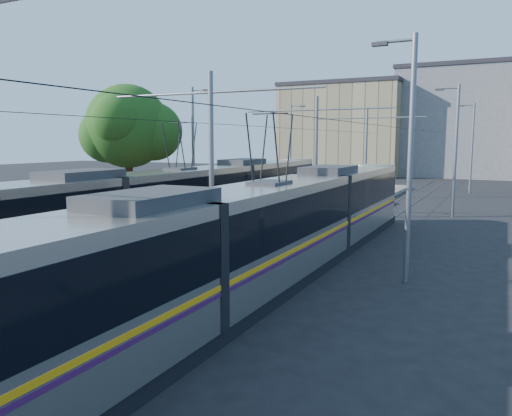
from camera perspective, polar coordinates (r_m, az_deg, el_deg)
The scene contains 13 objects.
ground at distance 14.18m, azimuth -22.53°, elevation -12.11°, with size 160.00×160.00×0.00m, color black.
platform at distance 27.97m, azimuth 4.69°, elevation -1.63°, with size 4.00×50.00×0.30m, color gray.
tactile_strip_left at distance 28.51m, azimuth 1.99°, elevation -1.11°, with size 0.70×50.00×0.01m, color gray.
tactile_strip_right at distance 27.44m, azimuth 7.50°, elevation -1.52°, with size 0.70×50.00×0.01m, color gray.
rails at distance 27.99m, azimuth 4.69°, elevation -1.90°, with size 8.71×70.00×0.03m.
tram_left at distance 24.23m, azimuth -8.55°, elevation 0.59°, with size 2.43×31.36×5.50m.
tram_right at distance 16.00m, azimuth 1.55°, elevation -2.42°, with size 2.43×29.64×5.50m.
catenary at distance 24.98m, azimuth 2.34°, elevation 7.36°, with size 9.20×70.00×7.00m.
street_lamps at distance 31.35m, azimuth 7.52°, elevation 6.74°, with size 15.18×38.22×8.00m.
shelter at distance 27.69m, azimuth 6.37°, elevation 0.90°, with size 0.89×1.11×2.13m.
tree at distance 31.42m, azimuth -13.74°, elevation 8.88°, with size 5.53×5.12×8.04m.
building_left at distance 71.57m, azimuth 10.23°, elevation 8.83°, with size 16.32×12.24×12.47m.
building_centre at distance 72.79m, azimuth 23.49°, elevation 8.99°, with size 18.36×14.28×14.23m.
Camera 1 is at (10.25, -8.63, 4.66)m, focal length 35.00 mm.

